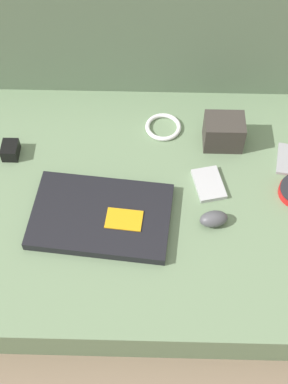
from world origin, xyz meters
TOP-DOWN VIEW (x-y plane):
  - ground_plane at (0.00, 0.00)m, footprint 8.00×8.00m
  - couch_seat at (0.00, 0.00)m, footprint 1.19×0.77m
  - couch_backrest at (0.00, 0.49)m, footprint 1.19×0.20m
  - laptop at (-0.11, -0.07)m, footprint 0.37×0.26m
  - computer_mouse at (0.18, -0.08)m, footprint 0.08×0.06m
  - phone_silver at (0.17, 0.04)m, footprint 0.09×0.12m
  - camera_pouch at (0.21, 0.19)m, footprint 0.11×0.08m
  - charger_brick at (-0.37, 0.13)m, footprint 0.04×0.06m
  - cable_coil at (0.05, 0.24)m, footprint 0.10×0.10m

SIDE VIEW (x-z plane):
  - ground_plane at x=0.00m, z-range 0.00..0.00m
  - couch_seat at x=0.00m, z-range 0.00..0.11m
  - phone_silver at x=0.17m, z-range 0.11..0.12m
  - cable_coil at x=0.05m, z-range 0.11..0.12m
  - laptop at x=-0.11m, z-range 0.11..0.14m
  - charger_brick at x=-0.37m, z-range 0.11..0.15m
  - computer_mouse at x=0.18m, z-range 0.11..0.15m
  - camera_pouch at x=0.21m, z-range 0.11..0.20m
  - couch_backrest at x=0.00m, z-range 0.00..0.47m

